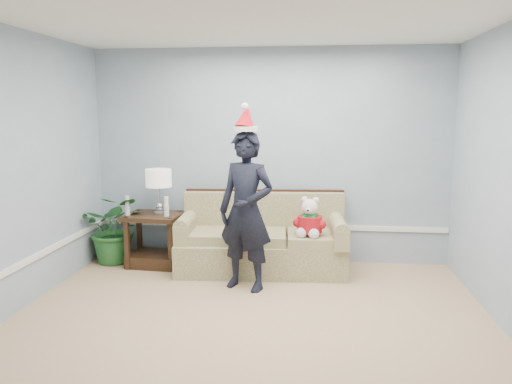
{
  "coord_description": "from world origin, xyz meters",
  "views": [
    {
      "loc": [
        0.56,
        -3.79,
        1.91
      ],
      "look_at": [
        -0.06,
        1.55,
        1.04
      ],
      "focal_mm": 35.0,
      "sensor_mm": 36.0,
      "label": 1
    }
  ],
  "objects_px": {
    "man": "(246,211)",
    "side_table": "(155,245)",
    "sofa": "(262,243)",
    "teddy_bear": "(310,222)",
    "houseplant": "(116,228)",
    "table_lamp": "(159,180)"
  },
  "relations": [
    {
      "from": "sofa",
      "to": "side_table",
      "type": "bearing_deg",
      "value": 176.14
    },
    {
      "from": "teddy_bear",
      "to": "table_lamp",
      "type": "bearing_deg",
      "value": -176.39
    },
    {
      "from": "teddy_bear",
      "to": "man",
      "type": "bearing_deg",
      "value": -135.16
    },
    {
      "from": "table_lamp",
      "to": "teddy_bear",
      "type": "bearing_deg",
      "value": -7.41
    },
    {
      "from": "table_lamp",
      "to": "houseplant",
      "type": "relative_size",
      "value": 0.63
    },
    {
      "from": "side_table",
      "to": "teddy_bear",
      "type": "height_order",
      "value": "teddy_bear"
    },
    {
      "from": "side_table",
      "to": "man",
      "type": "height_order",
      "value": "man"
    },
    {
      "from": "side_table",
      "to": "table_lamp",
      "type": "bearing_deg",
      "value": 4.79
    },
    {
      "from": "table_lamp",
      "to": "man",
      "type": "relative_size",
      "value": 0.33
    },
    {
      "from": "side_table",
      "to": "man",
      "type": "relative_size",
      "value": 0.41
    },
    {
      "from": "man",
      "to": "teddy_bear",
      "type": "relative_size",
      "value": 3.69
    },
    {
      "from": "side_table",
      "to": "teddy_bear",
      "type": "bearing_deg",
      "value": -6.93
    },
    {
      "from": "sofa",
      "to": "houseplant",
      "type": "distance_m",
      "value": 1.88
    },
    {
      "from": "sofa",
      "to": "man",
      "type": "distance_m",
      "value": 0.87
    },
    {
      "from": "sofa",
      "to": "teddy_bear",
      "type": "xyz_separation_m",
      "value": [
        0.58,
        -0.23,
        0.33
      ]
    },
    {
      "from": "man",
      "to": "side_table",
      "type": "bearing_deg",
      "value": 171.58
    },
    {
      "from": "side_table",
      "to": "teddy_bear",
      "type": "xyz_separation_m",
      "value": [
        1.93,
        -0.23,
        0.4
      ]
    },
    {
      "from": "side_table",
      "to": "houseplant",
      "type": "relative_size",
      "value": 0.8
    },
    {
      "from": "sofa",
      "to": "man",
      "type": "height_order",
      "value": "man"
    },
    {
      "from": "houseplant",
      "to": "teddy_bear",
      "type": "relative_size",
      "value": 1.9
    },
    {
      "from": "sofa",
      "to": "man",
      "type": "bearing_deg",
      "value": -101.73
    },
    {
      "from": "houseplant",
      "to": "man",
      "type": "distance_m",
      "value": 1.98
    }
  ]
}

